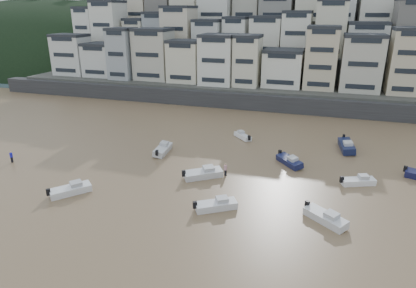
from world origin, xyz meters
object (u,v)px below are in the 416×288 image
(boat_a, at_px, (216,204))
(boat_i, at_px, (347,145))
(boat_b, at_px, (325,216))
(person_blue, at_px, (11,157))
(boat_d, at_px, (358,180))
(boat_e, at_px, (289,160))
(boat_j, at_px, (70,189))
(boat_c, at_px, (203,173))
(boat_h, at_px, (243,135))
(boat_f, at_px, (163,148))
(person_pink, at_px, (226,170))

(boat_a, height_order, boat_i, boat_i)
(boat_b, bearing_deg, person_blue, -145.94)
(boat_b, relative_size, boat_d, 1.13)
(boat_e, xyz_separation_m, boat_j, (-24.27, -17.04, 0.01))
(boat_d, bearing_deg, boat_c, 168.77)
(boat_a, distance_m, boat_b, 11.70)
(boat_h, bearing_deg, boat_e, -179.86)
(boat_a, height_order, person_blue, person_blue)
(boat_d, distance_m, boat_j, 35.83)
(boat_b, distance_m, boat_i, 23.33)
(boat_d, relative_size, person_blue, 2.68)
(boat_f, height_order, boat_h, boat_f)
(boat_a, distance_m, boat_j, 17.89)
(boat_d, relative_size, boat_j, 0.89)
(boat_j, xyz_separation_m, person_pink, (16.48, 10.76, 0.15))
(boat_h, relative_size, boat_i, 0.68)
(boat_a, relative_size, boat_d, 1.10)
(boat_c, bearing_deg, boat_e, 0.92)
(boat_h, xyz_separation_m, boat_j, (-15.39, -26.27, 0.13))
(boat_a, distance_m, boat_d, 19.26)
(boat_f, bearing_deg, boat_c, -132.38)
(boat_i, xyz_separation_m, person_blue, (-46.64, -20.15, -0.00))
(boat_j, bearing_deg, boat_i, -11.84)
(person_blue, bearing_deg, boat_d, 8.94)
(boat_i, bearing_deg, boat_e, -49.64)
(boat_f, relative_size, person_blue, 3.16)
(boat_a, bearing_deg, boat_i, 26.26)
(boat_i, height_order, person_blue, boat_i)
(boat_f, relative_size, person_pink, 3.16)
(boat_a, height_order, boat_j, boat_j)
(boat_d, distance_m, boat_f, 28.37)
(boat_b, relative_size, person_pink, 3.04)
(boat_f, xyz_separation_m, person_pink, (11.43, -5.08, 0.12))
(boat_e, xyz_separation_m, boat_i, (8.00, 8.84, 0.17))
(boat_c, xyz_separation_m, boat_e, (10.42, 7.88, -0.06))
(boat_c, xyz_separation_m, person_blue, (-28.22, -3.43, 0.11))
(boat_h, bearing_deg, boat_i, -135.05)
(boat_b, xyz_separation_m, boat_d, (3.84, 10.51, -0.08))
(boat_d, bearing_deg, boat_a, -166.67)
(boat_b, distance_m, boat_d, 11.19)
(boat_j, bearing_deg, boat_h, 9.07)
(boat_h, bearing_deg, person_pink, 140.30)
(person_blue, bearing_deg, boat_c, 6.93)
(boat_d, height_order, person_pink, person_pink)
(boat_a, xyz_separation_m, boat_c, (-3.94, 7.35, 0.07))
(boat_c, bearing_deg, boat_f, 106.62)
(boat_a, xyz_separation_m, boat_f, (-12.75, 14.03, 0.05))
(boat_a, relative_size, boat_i, 0.80)
(boat_b, relative_size, boat_f, 0.96)
(boat_f, xyz_separation_m, boat_h, (10.35, 10.44, -0.16))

